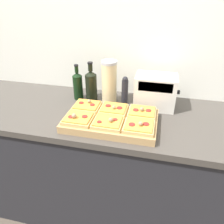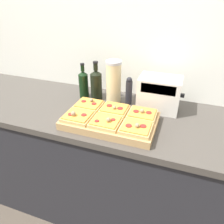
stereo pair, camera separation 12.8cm
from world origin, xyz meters
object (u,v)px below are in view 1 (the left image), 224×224
at_px(cutting_board, 111,121).
at_px(grain_jar_tall, 109,82).
at_px(olive_oil_bottle, 78,85).
at_px(pepper_mill, 125,90).
at_px(toaster_oven, 155,91).
at_px(wine_bottle, 91,85).

xyz_separation_m(cutting_board, grain_jar_tall, (-0.08, 0.28, 0.12)).
distance_m(olive_oil_bottle, pepper_mill, 0.33).
distance_m(olive_oil_bottle, grain_jar_tall, 0.23).
distance_m(olive_oil_bottle, toaster_oven, 0.54).
distance_m(wine_bottle, toaster_oven, 0.44).
xyz_separation_m(olive_oil_bottle, grain_jar_tall, (0.23, 0.00, 0.04)).
relative_size(cutting_board, pepper_mill, 2.73).
distance_m(cutting_board, grain_jar_tall, 0.31).
relative_size(pepper_mill, toaster_oven, 0.69).
height_order(grain_jar_tall, toaster_oven, grain_jar_tall).
bearing_deg(pepper_mill, olive_oil_bottle, -180.00).
relative_size(olive_oil_bottle, pepper_mill, 1.28).
bearing_deg(wine_bottle, grain_jar_tall, 0.00).
bearing_deg(grain_jar_tall, pepper_mill, 0.00).
distance_m(cutting_board, olive_oil_bottle, 0.42).
relative_size(olive_oil_bottle, grain_jar_tall, 0.86).
distance_m(grain_jar_tall, toaster_oven, 0.31).
bearing_deg(cutting_board, grain_jar_tall, 105.41).
relative_size(wine_bottle, pepper_mill, 1.41).
distance_m(olive_oil_bottle, wine_bottle, 0.10).
relative_size(olive_oil_bottle, toaster_oven, 0.88).
height_order(olive_oil_bottle, wine_bottle, wine_bottle).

